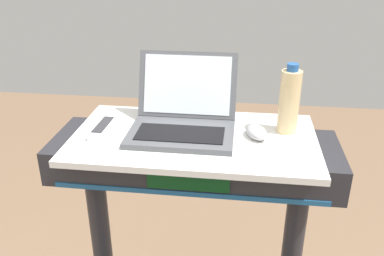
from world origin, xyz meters
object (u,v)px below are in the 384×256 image
laptop (183,117)px  tv_remote (103,127)px  water_bottle (289,101)px  computer_mouse (257,132)px

laptop → tv_remote: laptop is taller
water_bottle → laptop: bearing=-173.9°
computer_mouse → water_bottle: size_ratio=0.45×
water_bottle → tv_remote: 0.59m
tv_remote → computer_mouse: bearing=1.8°
computer_mouse → tv_remote: size_ratio=0.62×
water_bottle → tv_remote: water_bottle is taller
laptop → water_bottle: 0.33m
computer_mouse → tv_remote: 0.48m
laptop → water_bottle: bearing=5.6°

